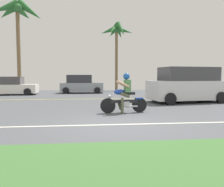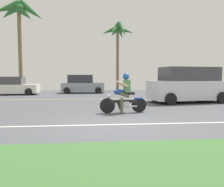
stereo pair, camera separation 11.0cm
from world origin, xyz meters
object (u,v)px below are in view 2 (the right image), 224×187
object	(u,v)px
parked_car_0	(10,86)
palm_tree_0	(19,14)
parked_car_1	(83,85)
suv_nearby	(188,85)
motorcyclist	(124,96)
palm_tree_1	(118,34)

from	to	relation	value
parked_car_0	palm_tree_0	xyz separation A→B (m)	(-0.30, 4.04, 6.88)
parked_car_1	palm_tree_0	xyz separation A→B (m)	(-6.18, 2.59, 6.82)
suv_nearby	parked_car_1	xyz separation A→B (m)	(-6.34, 8.05, -0.22)
motorcyclist	palm_tree_1	size ratio (longest dim) A/B	0.29
motorcyclist	suv_nearby	size ratio (longest dim) A/B	0.42
palm_tree_0	palm_tree_1	distance (m)	9.82
parked_car_0	palm_tree_1	world-z (taller)	palm_tree_1
motorcyclist	suv_nearby	xyz separation A→B (m)	(4.27, 3.49, 0.29)
motorcyclist	parked_car_1	bearing A→B (deg)	100.18
parked_car_0	palm_tree_0	bearing A→B (deg)	94.22
parked_car_0	palm_tree_1	bearing A→B (deg)	19.54
parked_car_1	suv_nearby	bearing A→B (deg)	-51.77
motorcyclist	palm_tree_0	size ratio (longest dim) A/B	0.22
palm_tree_0	parked_car_1	bearing A→B (deg)	-22.79
suv_nearby	parked_car_1	distance (m)	10.25
motorcyclist	palm_tree_0	bearing A→B (deg)	120.27
suv_nearby	parked_car_1	size ratio (longest dim) A/B	1.21
parked_car_1	palm_tree_0	size ratio (longest dim) A/B	0.43
motorcyclist	parked_car_0	xyz separation A→B (m)	(-7.95, 10.09, 0.01)
suv_nearby	parked_car_1	world-z (taller)	suv_nearby
parked_car_0	suv_nearby	bearing A→B (deg)	-28.39
parked_car_0	palm_tree_0	world-z (taller)	palm_tree_0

